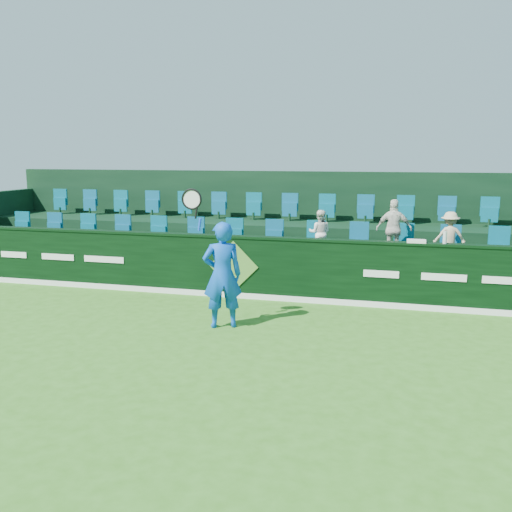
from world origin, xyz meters
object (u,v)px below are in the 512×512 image
(spectator_left, at_px, (320,233))
(towel, at_px, (416,241))
(drinks_bottle, at_px, (445,237))
(tennis_player, at_px, (222,274))
(spectator_middle, at_px, (394,229))
(spectator_right, at_px, (450,237))

(spectator_left, xyz_separation_m, towel, (2.09, -1.12, 0.06))
(towel, relative_size, drinks_bottle, 1.51)
(tennis_player, bearing_deg, spectator_middle, 48.71)
(spectator_right, xyz_separation_m, drinks_bottle, (-0.16, -1.12, 0.14))
(tennis_player, bearing_deg, spectator_left, 69.19)
(spectator_left, distance_m, towel, 2.37)
(spectator_left, height_order, spectator_middle, spectator_middle)
(towel, height_order, drinks_bottle, drinks_bottle)
(spectator_middle, height_order, drinks_bottle, spectator_middle)
(tennis_player, distance_m, towel, 3.98)
(spectator_left, bearing_deg, spectator_middle, 176.62)
(tennis_player, height_order, towel, tennis_player)
(tennis_player, distance_m, drinks_bottle, 4.45)
(spectator_left, relative_size, towel, 2.83)
(tennis_player, xyz_separation_m, spectator_left, (1.24, 3.26, 0.35))
(spectator_middle, height_order, spectator_right, spectator_middle)
(spectator_middle, bearing_deg, towel, 113.24)
(tennis_player, xyz_separation_m, spectator_right, (4.03, 3.26, 0.37))
(spectator_right, bearing_deg, spectator_left, -8.45)
(spectator_right, relative_size, drinks_bottle, 4.41)
(spectator_right, xyz_separation_m, towel, (-0.69, -1.12, 0.04))
(spectator_middle, distance_m, spectator_right, 1.17)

